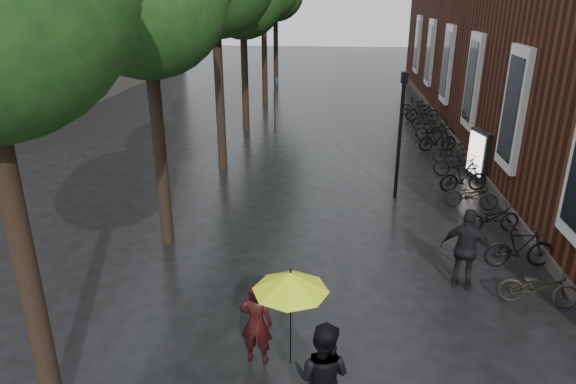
# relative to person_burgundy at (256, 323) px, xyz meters

# --- Properties ---
(person_burgundy) EXTENTS (0.63, 0.45, 1.60)m
(person_burgundy) POSITION_rel_person_burgundy_xyz_m (0.00, 0.00, 0.00)
(person_burgundy) COLOR black
(person_burgundy) RESTS_ON ground
(person_black) EXTENTS (1.05, 0.92, 1.83)m
(person_black) POSITION_rel_person_burgundy_xyz_m (1.20, -1.38, 0.12)
(person_black) COLOR black
(person_black) RESTS_ON ground
(lime_umbrella) EXTENTS (1.19, 1.19, 1.75)m
(lime_umbrella) POSITION_rel_person_burgundy_xyz_m (0.67, -0.74, 1.31)
(lime_umbrella) COLOR black
(lime_umbrella) RESTS_ON ground
(pedestrian_walking) EXTENTS (1.20, 0.86, 1.89)m
(pedestrian_walking) POSITION_rel_person_burgundy_xyz_m (4.22, 2.87, 0.15)
(pedestrian_walking) COLOR black
(pedestrian_walking) RESTS_ON ground
(parked_bicycles) EXTENTS (2.00, 18.75, 1.04)m
(parked_bicycles) POSITION_rel_person_burgundy_xyz_m (5.64, 11.34, -0.33)
(parked_bicycles) COLOR black
(parked_bicycles) RESTS_ON ground
(ad_lightbox) EXTENTS (0.27, 1.16, 1.75)m
(ad_lightbox) POSITION_rel_person_burgundy_xyz_m (6.30, 10.27, 0.08)
(ad_lightbox) COLOR black
(ad_lightbox) RESTS_ON ground
(lamp_post) EXTENTS (0.21, 0.21, 4.00)m
(lamp_post) POSITION_rel_person_burgundy_xyz_m (3.26, 8.19, 1.63)
(lamp_post) COLOR black
(lamp_post) RESTS_ON ground
(cycle_sign) EXTENTS (0.14, 0.47, 2.57)m
(cycle_sign) POSITION_rel_person_burgundy_xyz_m (-1.55, 16.17, 0.90)
(cycle_sign) COLOR #262628
(cycle_sign) RESTS_ON ground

